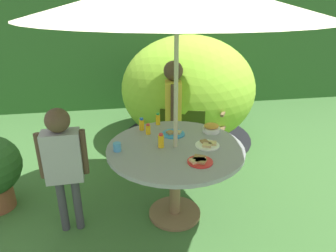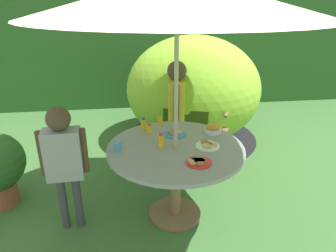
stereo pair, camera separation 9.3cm
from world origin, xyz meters
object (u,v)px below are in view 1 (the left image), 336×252
(juice_bottle_center_front, at_px, (142,124))
(juice_bottle_far_left, at_px, (158,119))
(child_in_grey_shirt, at_px, (63,156))
(cup_near, at_px, (117,147))
(juice_bottle_far_right, at_px, (161,141))
(snack_bowl, at_px, (211,128))
(garden_table, at_px, (175,161))
(plate_back_edge, at_px, (208,145))
(child_in_yellow_shirt, at_px, (173,101))
(juice_bottle_near_right, at_px, (148,129))
(plate_near_left, at_px, (173,133))
(dome_tent, at_px, (188,89))
(wooden_chair, at_px, (209,115))
(plate_front_edge, at_px, (200,161))

(juice_bottle_center_front, bearing_deg, juice_bottle_far_left, 32.25)
(child_in_grey_shirt, bearing_deg, cup_near, 2.85)
(child_in_grey_shirt, relative_size, juice_bottle_far_left, 9.26)
(juice_bottle_center_front, distance_m, cup_near, 0.48)
(juice_bottle_center_front, bearing_deg, cup_near, -120.81)
(juice_bottle_far_right, relative_size, juice_bottle_center_front, 1.03)
(juice_bottle_center_front, xyz_separation_m, cup_near, (-0.25, -0.41, -0.02))
(snack_bowl, distance_m, juice_bottle_far_right, 0.59)
(garden_table, bearing_deg, plate_back_edge, -6.83)
(child_in_yellow_shirt, relative_size, child_in_grey_shirt, 1.12)
(juice_bottle_near_right, relative_size, juice_bottle_far_left, 0.85)
(child_in_yellow_shirt, height_order, cup_near, child_in_yellow_shirt)
(juice_bottle_far_left, xyz_separation_m, cup_near, (-0.42, -0.52, -0.02))
(child_in_yellow_shirt, xyz_separation_m, plate_near_left, (-0.13, -0.71, -0.09))
(child_in_grey_shirt, relative_size, juice_bottle_center_front, 9.24)
(garden_table, distance_m, dome_tent, 1.83)
(juice_bottle_far_right, distance_m, juice_bottle_center_front, 0.43)
(dome_tent, bearing_deg, plate_near_left, -91.18)
(dome_tent, xyz_separation_m, juice_bottle_far_right, (-0.64, -1.74, 0.05))
(plate_near_left, bearing_deg, juice_bottle_far_right, -122.33)
(child_in_grey_shirt, xyz_separation_m, juice_bottle_far_left, (0.87, 0.56, 0.05))
(garden_table, relative_size, wooden_chair, 1.22)
(juice_bottle_far_left, xyz_separation_m, juice_bottle_center_front, (-0.18, -0.11, 0.00))
(plate_front_edge, height_order, cup_near, cup_near)
(juice_bottle_far_left, bearing_deg, garden_table, -81.07)
(snack_bowl, bearing_deg, juice_bottle_far_left, 151.27)
(plate_back_edge, bearing_deg, child_in_yellow_shirt, 97.15)
(juice_bottle_far_left, distance_m, juice_bottle_far_right, 0.52)
(child_in_grey_shirt, relative_size, snack_bowl, 6.84)
(garden_table, distance_m, plate_back_edge, 0.32)
(garden_table, bearing_deg, snack_bowl, 32.76)
(garden_table, height_order, child_in_grey_shirt, child_in_grey_shirt)
(garden_table, distance_m, child_in_grey_shirt, 0.96)
(juice_bottle_far_right, bearing_deg, cup_near, -179.20)
(snack_bowl, xyz_separation_m, plate_front_edge, (-0.27, -0.57, -0.02))
(juice_bottle_near_right, distance_m, juice_bottle_far_right, 0.31)
(child_in_grey_shirt, distance_m, juice_bottle_center_front, 0.83)
(juice_bottle_near_right, bearing_deg, wooden_chair, 43.65)
(plate_front_edge, bearing_deg, juice_bottle_far_left, 104.77)
(wooden_chair, relative_size, juice_bottle_far_right, 7.65)
(snack_bowl, height_order, juice_bottle_far_right, juice_bottle_far_right)
(garden_table, xyz_separation_m, child_in_yellow_shirt, (0.16, 0.97, 0.24))
(wooden_chair, height_order, child_in_yellow_shirt, child_in_yellow_shirt)
(child_in_yellow_shirt, relative_size, juice_bottle_center_front, 10.39)
(child_in_yellow_shirt, bearing_deg, garden_table, -0.00)
(plate_back_edge, bearing_deg, dome_tent, 82.63)
(garden_table, height_order, cup_near, cup_near)
(plate_near_left, xyz_separation_m, juice_bottle_near_right, (-0.24, 0.05, 0.04))
(juice_bottle_center_front, bearing_deg, child_in_yellow_shirt, 53.11)
(child_in_grey_shirt, xyz_separation_m, plate_front_edge, (1.09, -0.27, 0.01))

